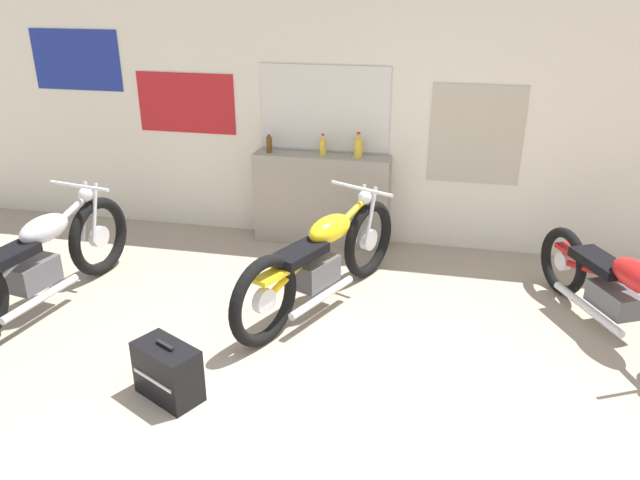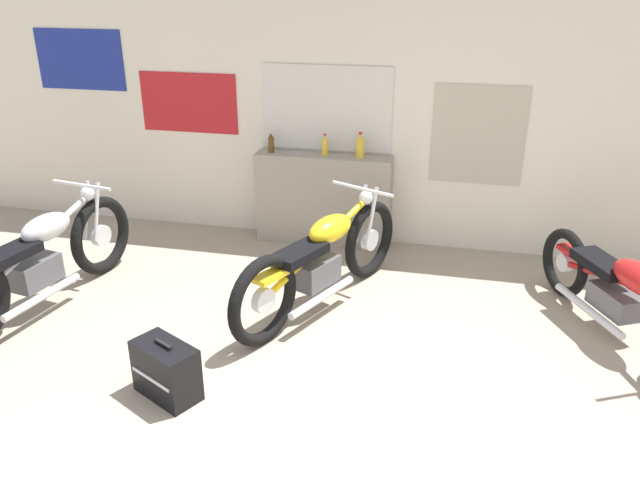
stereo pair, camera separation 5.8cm
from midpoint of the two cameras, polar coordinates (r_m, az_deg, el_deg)
ground_plane at (r=4.04m, az=1.44°, el=-18.66°), size 24.00×24.00×0.00m
wall_back at (r=6.41m, az=7.50°, el=11.50°), size 10.00×0.07×2.80m
sill_counter at (r=6.60m, az=0.56°, el=3.74°), size 1.42×0.28×0.96m
bottle_leftmost at (r=6.56m, az=-4.23°, el=8.84°), size 0.06×0.06×0.22m
bottle_left_center at (r=6.43m, az=0.70°, el=8.61°), size 0.07×0.07×0.22m
bottle_center at (r=6.36m, az=3.96°, el=8.54°), size 0.09×0.09×0.26m
motorcycle_red at (r=5.42m, az=26.22°, el=-4.48°), size 1.08×1.97×0.77m
motorcycle_silver at (r=5.80m, az=-23.91°, el=-1.68°), size 0.65×2.22×0.94m
motorcycle_yellow at (r=5.31m, az=0.49°, el=-1.83°), size 1.05×2.07×0.93m
hard_case_black at (r=4.46m, az=-13.51°, el=-11.52°), size 0.53×0.44×0.42m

